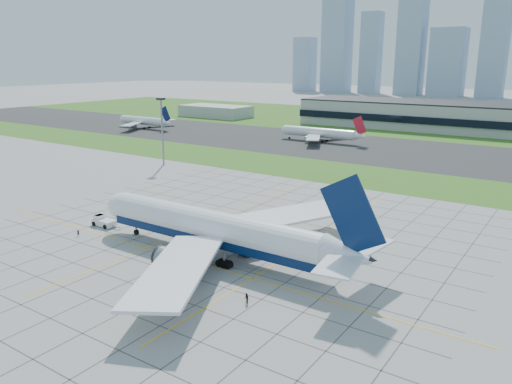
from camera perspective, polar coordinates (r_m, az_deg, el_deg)
ground at (r=105.65m, az=-7.91°, el=-7.11°), size 1400.00×1400.00×0.00m
grass_median at (r=179.62m, az=11.59°, el=1.90°), size 700.00×35.00×0.04m
asphalt_taxiway at (r=230.51m, az=16.93°, el=4.38°), size 700.00×75.00×0.04m
grass_far at (r=336.20m, az=22.68°, el=6.98°), size 700.00×145.00×0.04m
apron_markings at (r=113.26m, az=-3.99°, el=-5.46°), size 120.00×130.00×0.03m
service_block at (r=363.53m, az=-4.64°, el=9.20°), size 50.00×25.00×8.00m
light_mast at (r=194.86m, az=-10.71°, el=7.77°), size 2.50×2.50×25.60m
airliner at (r=102.39m, az=-4.74°, el=-4.27°), size 67.32×68.28×21.21m
pushback_tug at (r=127.63m, az=-17.08°, el=-3.22°), size 9.07×3.20×2.52m
crew_near at (r=122.14m, az=-19.65°, el=-4.42°), size 0.59×0.67×1.55m
crew_far at (r=84.67m, az=-1.09°, el=-12.07°), size 1.11×1.05×1.81m
distant_jet_0 at (r=306.93m, az=-12.70°, el=7.95°), size 38.94×42.66×14.08m
distant_jet_1 at (r=251.02m, az=7.33°, el=6.74°), size 43.92×42.66×14.08m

